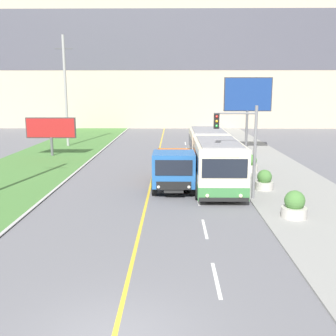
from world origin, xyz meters
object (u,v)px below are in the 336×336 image
Objects in this scene: planter_round_second at (264,181)px; billboard_small at (51,129)px; dump_truck at (174,170)px; planter_round_near at (294,206)px; utility_pole_far at (66,91)px; billboard_large at (248,97)px; traffic_light_mast at (242,140)px; city_bus at (212,157)px; planter_round_third at (250,164)px.

billboard_small is at bearing 142.78° from planter_round_second.
billboard_small reaches higher than planter_round_second.
dump_truck reaches higher than planter_round_near.
utility_pole_far reaches higher than billboard_large.
traffic_light_mast is 1.13× the size of billboard_small.
city_bus is 3.78m from planter_round_third.
billboard_small is (-17.81, -2.09, -2.75)m from billboard_large.
billboard_large is 20.23m from planter_round_near.
utility_pole_far is 1.62× the size of billboard_large.
traffic_light_mast is 4.00× the size of planter_round_near.
planter_round_second is at bearing -0.76° from dump_truck.
planter_round_near is at bearing -88.03° from planter_round_second.
planter_round_near is at bearing -46.89° from billboard_small.
utility_pole_far is at bearing 166.34° from billboard_large.
utility_pole_far is 2.56× the size of billboard_small.
dump_truck is 5.29× the size of planter_round_third.
utility_pole_far is (-13.76, 15.77, 4.21)m from city_bus.
dump_truck is at bearing 179.24° from planter_round_second.
traffic_light_mast reaches higher than dump_truck.
billboard_small is 18.04m from planter_round_third.
traffic_light_mast reaches higher than planter_round_third.
utility_pole_far is at bearing 124.81° from planter_round_near.
planter_round_second is (-1.54, -14.44, -4.61)m from billboard_large.
utility_pole_far reaches higher than dump_truck.
dump_truck is 7.65m from planter_round_near.
billboard_large is 5.99× the size of planter_round_second.
city_bus is 8.84m from planter_round_near.
traffic_light_mast is at bearing -78.48° from city_bus.
utility_pole_far reaches higher than traffic_light_mast.
billboard_small reaches higher than planter_round_near.
dump_truck is at bearing -48.29° from billboard_small.
dump_truck is 16.50m from billboard_small.
city_bus reaches higher than planter_round_near.
traffic_light_mast reaches higher than city_bus.
city_bus is 16.40m from billboard_small.
dump_truck is 22.33m from utility_pole_far.
planter_round_third is at bearing 74.83° from traffic_light_mast.
dump_truck is at bearing -136.96° from planter_round_third.
billboard_large reaches higher than dump_truck.
planter_round_near is (5.50, -5.29, -0.59)m from dump_truck.
planter_round_second is at bearing -92.11° from planter_round_third.
billboard_large is at bearing 83.93° from planter_round_second.
planter_round_near is 1.08× the size of planter_round_second.
planter_round_near is 10.43m from planter_round_third.
planter_round_third is at bearing 35.80° from city_bus.
planter_round_third is (16.74, -13.62, -5.11)m from utility_pole_far.
city_bus is 1.14× the size of utility_pole_far.
billboard_small is at bearing -87.55° from utility_pole_far.
city_bus is at bearing 101.52° from traffic_light_mast.
traffic_light_mast is at bearing -54.61° from utility_pole_far.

